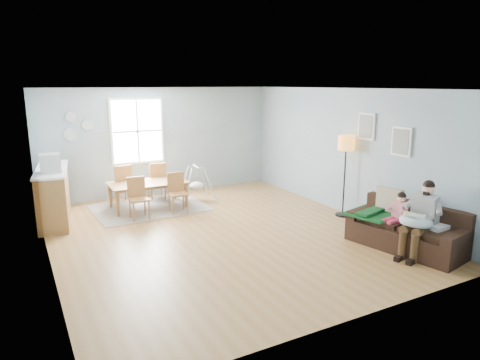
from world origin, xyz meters
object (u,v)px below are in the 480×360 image
counter (54,195)px  monitor (50,163)px  chair_sw (138,195)px  chair_nw (122,182)px  sofa (407,233)px  floor_lamp (346,150)px  storage_cube (433,238)px  chair_ne (157,179)px  father (421,217)px  dining_table (149,195)px  toddler (397,210)px  chair_se (177,190)px  baby_swing (197,185)px

counter → monitor: size_ratio=5.14×
chair_sw → chair_nw: (-0.05, 1.20, 0.05)m
sofa → floor_lamp: (0.30, 1.96, 1.17)m
floor_lamp → counter: size_ratio=0.85×
storage_cube → chair_ne: (-3.00, 5.51, 0.25)m
father → dining_table: father is taller
chair_ne → chair_sw: bearing=-123.2°
chair_nw → counter: counter is taller
sofa → floor_lamp: floor_lamp is taller
father → monitor: (-5.17, 4.41, 0.63)m
father → floor_lamp: bearing=80.9°
dining_table → monitor: size_ratio=4.29×
storage_cube → chair_nw: bearing=125.3°
toddler → chair_se: 4.60m
storage_cube → chair_nw: chair_nw is taller
storage_cube → counter: (-5.39, 4.88, 0.29)m
sofa → chair_ne: bearing=118.8°
chair_sw → chair_ne: chair_ne is taller
sofa → dining_table: (-3.22, 4.51, 0.03)m
chair_se → floor_lamp: bearing=-32.8°
dining_table → monitor: monitor is taller
sofa → father: (-0.07, -0.29, 0.39)m
storage_cube → sofa: bearing=116.0°
baby_swing → chair_nw: bearing=163.1°
floor_lamp → dining_table: floor_lamp is taller
baby_swing → counter: bearing=-178.5°
storage_cube → chair_sw: chair_sw is taller
monitor → baby_swing: size_ratio=0.42×
chair_sw → counter: (-1.57, 0.61, 0.07)m
chair_nw → dining_table: bearing=-51.8°
sofa → chair_sw: (-3.63, 3.88, 0.22)m
floor_lamp → chair_sw: size_ratio=1.97×
father → monitor: monitor is taller
chair_sw → dining_table: bearing=56.8°
chair_ne → baby_swing: chair_ne is taller
counter → baby_swing: bearing=1.5°
father → chair_se: father is taller
chair_nw → sofa: bearing=-54.1°
dining_table → father: bearing=-56.2°
sofa → baby_swing: bearing=113.7°
dining_table → counter: size_ratio=0.84×
chair_sw → chair_se: (0.88, 0.04, -0.00)m
dining_table → chair_ne: size_ratio=1.85×
floor_lamp → chair_nw: (-3.97, 3.12, -0.90)m
chair_ne → baby_swing: (0.81, -0.55, -0.14)m
sofa → counter: size_ratio=0.99×
floor_lamp → counter: (-5.50, 2.54, -0.87)m
floor_lamp → chair_nw: floor_lamp is taller
sofa → father: father is taller
monitor → counter: bearing=84.6°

